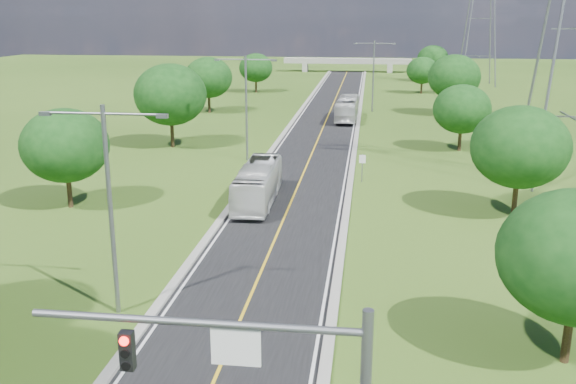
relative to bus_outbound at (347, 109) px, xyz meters
name	(u,v)px	position (x,y,z in m)	size (l,w,h in m)	color
ground	(321,133)	(-2.71, -9.63, -1.57)	(260.00, 260.00, 0.00)	#2D4914
road	(324,124)	(-2.71, -3.63, -1.54)	(8.00, 150.00, 0.06)	black
curb_left	(291,123)	(-6.96, -3.63, -1.46)	(0.50, 150.00, 0.22)	gray
curb_right	(358,125)	(1.54, -3.63, -1.46)	(0.50, 150.00, 0.22)	gray
speed_limit_sign	(362,164)	(2.49, -31.65, 0.03)	(0.55, 0.09, 2.40)	slate
overpass	(347,62)	(-2.71, 70.37, 0.84)	(30.00, 3.00, 3.20)	gray
streetlight_near_left	(109,193)	(-8.71, -57.63, 4.37)	(5.90, 0.25, 10.00)	slate
streetlight_mid_left	(246,99)	(-8.71, -24.63, 4.37)	(5.90, 0.25, 10.00)	slate
streetlight_far_right	(373,70)	(3.29, 8.37, 4.37)	(5.90, 0.25, 10.00)	slate
power_tower_far	(481,11)	(23.29, 45.37, 12.44)	(9.00, 6.40, 28.00)	slate
tree_lb	(65,145)	(-18.71, -41.63, 3.07)	(6.30, 6.30, 7.33)	black
tree_lc	(170,95)	(-17.71, -19.63, 4.00)	(7.56, 7.56, 8.79)	black
tree_ld	(208,78)	(-19.71, 4.37, 3.38)	(6.72, 6.72, 7.82)	black
tree_le	(256,68)	(-17.21, 28.37, 2.76)	(5.88, 5.88, 6.84)	black
tree_rb	(520,147)	(13.29, -39.63, 3.38)	(6.72, 6.72, 7.82)	black
tree_rc	(462,109)	(12.29, -17.63, 2.76)	(5.88, 5.88, 6.84)	black
tree_rd	(454,77)	(14.29, 6.37, 3.69)	(7.14, 7.14, 8.30)	black
tree_re	(422,70)	(11.79, 30.37, 2.45)	(5.46, 5.46, 6.35)	black
tree_rf	(433,59)	(15.29, 50.37, 3.07)	(6.30, 6.30, 7.33)	black
bus_outbound	(347,109)	(0.00, 0.00, 0.00)	(2.54, 10.85, 3.02)	beige
bus_inbound	(258,184)	(-5.17, -38.82, -0.05)	(2.45, 10.46, 2.91)	silver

